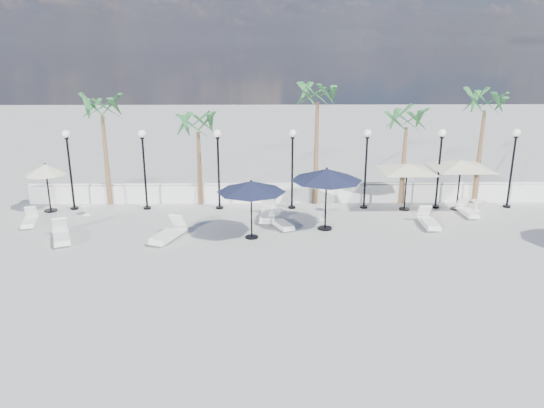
{
  "coord_description": "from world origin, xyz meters",
  "views": [
    {
      "loc": [
        -1.31,
        -17.99,
        7.78
      ],
      "look_at": [
        -1.02,
        2.34,
        1.5
      ],
      "focal_mm": 35.0,
      "sensor_mm": 36.0,
      "label": 1
    }
  ],
  "objects_px": {
    "lounger_0": "(168,234)",
    "parasol_cream_sq_a": "(408,164)",
    "lounger_2": "(61,235)",
    "lounger_3": "(268,213)",
    "parasol_navy_mid": "(327,175)",
    "lounger_4": "(281,223)",
    "lounger_5": "(467,211)",
    "lounger_6": "(428,221)",
    "parasol_cream_sq_b": "(461,160)",
    "lounger_1": "(30,220)",
    "parasol_navy_left": "(251,187)",
    "parasol_cream_small": "(46,170)"
  },
  "relations": [
    {
      "from": "lounger_5",
      "to": "lounger_6",
      "type": "relative_size",
      "value": 0.9
    },
    {
      "from": "parasol_navy_mid",
      "to": "parasol_cream_sq_a",
      "type": "xyz_separation_m",
      "value": [
        4.12,
        2.69,
        -0.15
      ]
    },
    {
      "from": "lounger_0",
      "to": "parasol_cream_sq_a",
      "type": "relative_size",
      "value": 0.44
    },
    {
      "from": "lounger_1",
      "to": "parasol_cream_sq_b",
      "type": "relative_size",
      "value": 0.33
    },
    {
      "from": "lounger_2",
      "to": "parasol_cream_sq_b",
      "type": "bearing_deg",
      "value": -9.7
    },
    {
      "from": "lounger_0",
      "to": "parasol_cream_sq_a",
      "type": "bearing_deg",
      "value": 41.07
    },
    {
      "from": "lounger_4",
      "to": "lounger_5",
      "type": "height_order",
      "value": "lounger_4"
    },
    {
      "from": "lounger_0",
      "to": "parasol_navy_left",
      "type": "distance_m",
      "value": 3.9
    },
    {
      "from": "lounger_2",
      "to": "parasol_cream_small",
      "type": "distance_m",
      "value": 4.78
    },
    {
      "from": "parasol_cream_small",
      "to": "lounger_6",
      "type": "bearing_deg",
      "value": -7.85
    },
    {
      "from": "lounger_5",
      "to": "parasol_navy_mid",
      "type": "relative_size",
      "value": 0.54
    },
    {
      "from": "lounger_0",
      "to": "parasol_cream_sq_a",
      "type": "distance_m",
      "value": 11.51
    },
    {
      "from": "lounger_1",
      "to": "parasol_cream_sq_b",
      "type": "bearing_deg",
      "value": -9.2
    },
    {
      "from": "parasol_cream_sq_a",
      "to": "parasol_cream_small",
      "type": "xyz_separation_m",
      "value": [
        -16.93,
        -0.0,
        -0.23
      ]
    },
    {
      "from": "parasol_cream_sq_a",
      "to": "parasol_cream_small",
      "type": "bearing_deg",
      "value": -180.0
    },
    {
      "from": "parasol_navy_mid",
      "to": "parasol_cream_sq_a",
      "type": "relative_size",
      "value": 0.62
    },
    {
      "from": "lounger_0",
      "to": "parasol_cream_sq_b",
      "type": "relative_size",
      "value": 0.41
    },
    {
      "from": "parasol_navy_left",
      "to": "parasol_cream_sq_a",
      "type": "distance_m",
      "value": 8.15
    },
    {
      "from": "lounger_0",
      "to": "parasol_cream_sq_b",
      "type": "xyz_separation_m",
      "value": [
        13.17,
        3.87,
        2.15
      ]
    },
    {
      "from": "lounger_0",
      "to": "lounger_5",
      "type": "height_order",
      "value": "lounger_0"
    },
    {
      "from": "parasol_cream_sq_b",
      "to": "parasol_cream_small",
      "type": "height_order",
      "value": "parasol_cream_sq_b"
    },
    {
      "from": "parasol_navy_mid",
      "to": "parasol_cream_small",
      "type": "height_order",
      "value": "parasol_navy_mid"
    },
    {
      "from": "lounger_2",
      "to": "lounger_6",
      "type": "bearing_deg",
      "value": -16.65
    },
    {
      "from": "lounger_0",
      "to": "lounger_3",
      "type": "distance_m",
      "value": 4.84
    },
    {
      "from": "parasol_navy_mid",
      "to": "parasol_cream_sq_a",
      "type": "height_order",
      "value": "parasol_navy_mid"
    },
    {
      "from": "lounger_3",
      "to": "parasol_cream_sq_b",
      "type": "height_order",
      "value": "parasol_cream_sq_b"
    },
    {
      "from": "lounger_0",
      "to": "lounger_3",
      "type": "xyz_separation_m",
      "value": [
        4.09,
        2.6,
        0.01
      ]
    },
    {
      "from": "lounger_5",
      "to": "parasol_cream_sq_b",
      "type": "bearing_deg",
      "value": 99.22
    },
    {
      "from": "lounger_4",
      "to": "lounger_6",
      "type": "height_order",
      "value": "lounger_6"
    },
    {
      "from": "lounger_0",
      "to": "lounger_3",
      "type": "height_order",
      "value": "lounger_3"
    },
    {
      "from": "lounger_1",
      "to": "parasol_cream_sq_b",
      "type": "xyz_separation_m",
      "value": [
        19.62,
        1.96,
        2.2
      ]
    },
    {
      "from": "lounger_1",
      "to": "lounger_4",
      "type": "relative_size",
      "value": 0.99
    },
    {
      "from": "parasol_navy_mid",
      "to": "parasol_cream_small",
      "type": "bearing_deg",
      "value": 168.13
    },
    {
      "from": "parasol_navy_left",
      "to": "lounger_6",
      "type": "bearing_deg",
      "value": 9.68
    },
    {
      "from": "lounger_2",
      "to": "lounger_3",
      "type": "relative_size",
      "value": 0.92
    },
    {
      "from": "parasol_navy_mid",
      "to": "parasol_navy_left",
      "type": "bearing_deg",
      "value": -162.04
    },
    {
      "from": "lounger_0",
      "to": "parasol_navy_mid",
      "type": "height_order",
      "value": "parasol_navy_mid"
    },
    {
      "from": "lounger_6",
      "to": "parasol_navy_left",
      "type": "bearing_deg",
      "value": -170.46
    },
    {
      "from": "parasol_navy_mid",
      "to": "parasol_cream_sq_a",
      "type": "bearing_deg",
      "value": 33.16
    },
    {
      "from": "lounger_1",
      "to": "lounger_2",
      "type": "bearing_deg",
      "value": -58.52
    },
    {
      "from": "parasol_cream_sq_a",
      "to": "parasol_cream_small",
      "type": "distance_m",
      "value": 16.93
    },
    {
      "from": "lounger_2",
      "to": "lounger_4",
      "type": "bearing_deg",
      "value": -12.79
    },
    {
      "from": "lounger_1",
      "to": "parasol_cream_sq_b",
      "type": "height_order",
      "value": "parasol_cream_sq_b"
    },
    {
      "from": "lounger_5",
      "to": "parasol_cream_sq_b",
      "type": "relative_size",
      "value": 0.32
    },
    {
      "from": "lounger_2",
      "to": "parasol_cream_sq_a",
      "type": "distance_m",
      "value": 15.62
    },
    {
      "from": "parasol_cream_sq_a",
      "to": "parasol_cream_sq_b",
      "type": "bearing_deg",
      "value": 0.0
    },
    {
      "from": "lounger_5",
      "to": "lounger_3",
      "type": "bearing_deg",
      "value": 179.2
    },
    {
      "from": "lounger_6",
      "to": "parasol_cream_sq_b",
      "type": "xyz_separation_m",
      "value": [
        2.08,
        2.4,
        2.18
      ]
    },
    {
      "from": "lounger_2",
      "to": "parasol_cream_small",
      "type": "xyz_separation_m",
      "value": [
        -1.96,
        3.98,
        1.77
      ]
    },
    {
      "from": "parasol_navy_mid",
      "to": "lounger_1",
      "type": "bearing_deg",
      "value": 176.75
    }
  ]
}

